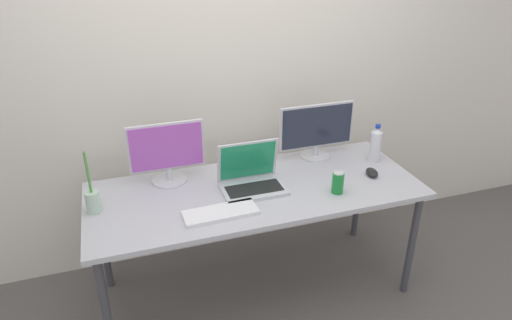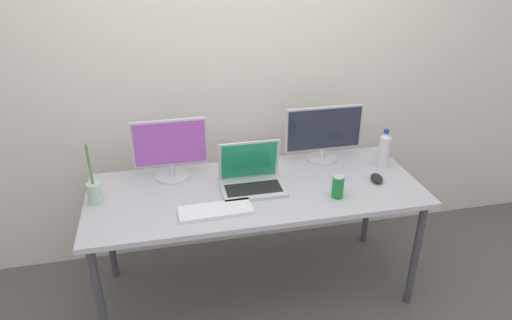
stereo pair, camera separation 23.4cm
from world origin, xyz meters
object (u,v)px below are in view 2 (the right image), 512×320
laptop_silver (251,177)px  mouse_by_keyboard (377,178)px  monitor_center (324,132)px  bamboo_vase (94,191)px  water_bottle (384,150)px  soda_can_near_keyboard (338,187)px  keyboard_main (216,210)px  work_desk (256,197)px  monitor_left (170,148)px

laptop_silver → mouse_by_keyboard: laptop_silver is taller
monitor_center → bamboo_vase: (-1.38, -0.24, -0.12)m
water_bottle → soda_can_near_keyboard: size_ratio=1.96×
bamboo_vase → mouse_by_keyboard: bearing=-3.8°
mouse_by_keyboard → soda_can_near_keyboard: soda_can_near_keyboard is taller
keyboard_main → soda_can_near_keyboard: 0.68m
work_desk → bamboo_vase: (-0.88, 0.03, 0.13)m
mouse_by_keyboard → keyboard_main: bearing=-160.0°
work_desk → keyboard_main: size_ratio=4.90×
soda_can_near_keyboard → mouse_by_keyboard: bearing=21.7°
monitor_center → keyboard_main: (-0.76, -0.47, -0.18)m
monitor_left → water_bottle: (1.29, -0.14, -0.08)m
laptop_silver → keyboard_main: bearing=-137.1°
work_desk → mouse_by_keyboard: (0.71, -0.07, 0.08)m
monitor_left → water_bottle: bearing=-6.0°
soda_can_near_keyboard → work_desk: bearing=155.7°
work_desk → water_bottle: 0.86m
monitor_left → work_desk: bearing=-27.3°
mouse_by_keyboard → bamboo_vase: (-1.60, 0.11, 0.05)m
monitor_left → keyboard_main: monitor_left is taller
laptop_silver → water_bottle: laptop_silver is taller
mouse_by_keyboard → water_bottle: size_ratio=0.45×
monitor_center → work_desk: bearing=-151.3°
monitor_center → mouse_by_keyboard: monitor_center is taller
bamboo_vase → laptop_silver: bearing=-0.9°
mouse_by_keyboard → water_bottle: 0.23m
monitor_center → keyboard_main: 0.91m
water_bottle → laptop_silver: bearing=-174.6°
laptop_silver → work_desk: bearing=-41.1°
water_bottle → bamboo_vase: bamboo_vase is taller
mouse_by_keyboard → bamboo_vase: 1.60m
work_desk → water_bottle: water_bottle is taller
monitor_left → mouse_by_keyboard: bearing=-14.8°
monitor_left → laptop_silver: (0.44, -0.22, -0.13)m
laptop_silver → keyboard_main: size_ratio=0.92×
water_bottle → work_desk: bearing=-173.0°
work_desk → monitor_center: (0.50, 0.27, 0.25)m
work_desk → monitor_center: size_ratio=3.81×
monitor_left → keyboard_main: (0.20, -0.44, -0.18)m
laptop_silver → soda_can_near_keyboard: (0.44, -0.21, 0.00)m
work_desk → bamboo_vase: 0.89m
laptop_silver → soda_can_near_keyboard: 0.49m
laptop_silver → keyboard_main: 0.33m
water_bottle → soda_can_near_keyboard: water_bottle is taller
laptop_silver → water_bottle: (0.86, 0.08, 0.05)m
laptop_silver → mouse_by_keyboard: size_ratio=3.24×
water_bottle → monitor_left: bearing=174.0°
monitor_left → mouse_by_keyboard: size_ratio=3.93×
work_desk → monitor_center: 0.62m
work_desk → mouse_by_keyboard: mouse_by_keyboard is taller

